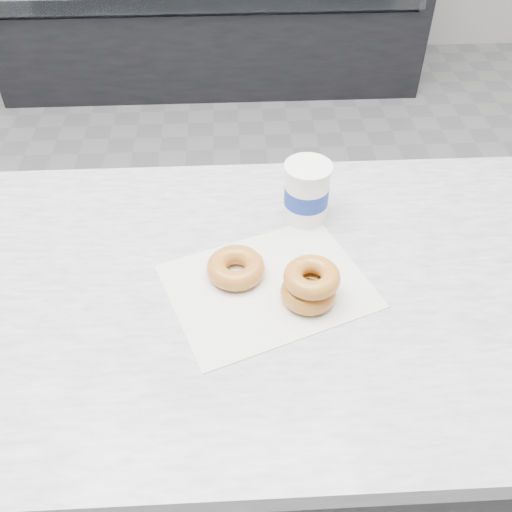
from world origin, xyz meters
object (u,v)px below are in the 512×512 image
(counter, at_px, (200,422))
(donut_single, at_px, (236,268))
(donut_stack, at_px, (310,285))
(coffee_cup, at_px, (307,192))

(counter, xyz_separation_m, donut_single, (0.09, 0.03, 0.47))
(donut_single, height_order, donut_stack, donut_stack)
(donut_single, bearing_deg, coffee_cup, 48.26)
(donut_single, xyz_separation_m, donut_stack, (0.12, -0.06, 0.02))
(coffee_cup, bearing_deg, donut_stack, -98.93)
(donut_stack, bearing_deg, donut_single, 152.86)
(donut_stack, bearing_deg, coffee_cup, 85.29)
(counter, distance_m, donut_stack, 0.53)
(counter, bearing_deg, donut_single, 16.29)
(counter, relative_size, donut_single, 29.14)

